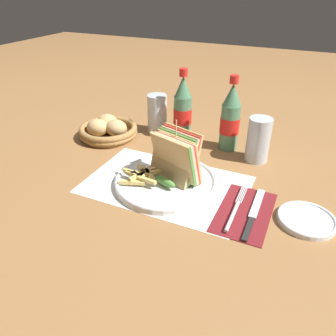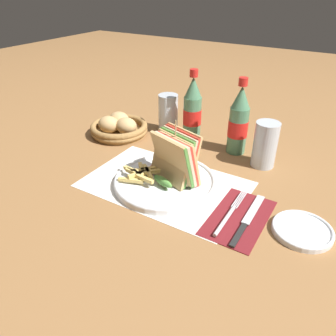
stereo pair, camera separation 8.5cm
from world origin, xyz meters
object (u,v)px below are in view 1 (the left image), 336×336
coke_bottle_far (230,119)px  glass_near (258,140)px  club_sandwich (175,158)px  knife (254,213)px  glass_far (157,116)px  coke_bottle_near (183,110)px  plate_main (165,181)px  fork (234,212)px  side_saucer (307,219)px  bread_basket (108,130)px

coke_bottle_far → glass_near: bearing=-22.3°
coke_bottle_far → club_sandwich: bearing=-105.0°
knife → glass_far: size_ratio=1.53×
coke_bottle_near → glass_near: size_ratio=1.75×
plate_main → fork: plate_main is taller
fork → coke_bottle_near: coke_bottle_near is taller
coke_bottle_far → fork: bearing=-71.6°
glass_far → coke_bottle_far: bearing=-4.8°
coke_bottle_near → club_sandwich: bearing=-71.1°
coke_bottle_near → glass_near: (0.26, -0.05, -0.03)m
glass_near → coke_bottle_far: bearing=157.7°
plate_main → club_sandwich: 0.07m
plate_main → club_sandwich: (0.02, 0.02, 0.07)m
club_sandwich → glass_far: bearing=124.2°
knife → side_saucer: size_ratio=1.58×
fork → glass_far: glass_far is taller
club_sandwich → coke_bottle_far: (0.07, 0.25, 0.02)m
club_sandwich → knife: size_ratio=0.81×
knife → club_sandwich: bearing=166.6°
plate_main → glass_near: glass_near is taller
knife → side_saucer: 0.11m
coke_bottle_near → bread_basket: size_ratio=1.19×
glass_far → side_saucer: glass_far is taller
club_sandwich → glass_near: club_sandwich is taller
bread_basket → side_saucer: size_ratio=1.52×
glass_far → bread_basket: glass_far is taller
fork → coke_bottle_near: (-0.27, 0.33, 0.09)m
plate_main → glass_far: glass_far is taller
fork → club_sandwich: bearing=159.3°
plate_main → coke_bottle_near: 0.31m
plate_main → bread_basket: size_ratio=1.38×
coke_bottle_near → side_saucer: 0.51m
knife → bread_basket: 0.58m
glass_far → side_saucer: (0.51, -0.30, -0.05)m
coke_bottle_near → fork: bearing=-51.1°
glass_near → side_saucer: bearing=-55.9°
plate_main → glass_near: (0.19, 0.23, 0.05)m
club_sandwich → glass_far: (-0.19, 0.28, -0.02)m
club_sandwich → fork: club_sandwich is taller
glass_near → glass_far: size_ratio=1.00×
club_sandwich → glass_near: bearing=52.5°
coke_bottle_far → glass_near: size_ratio=1.75×
fork → knife: fork is taller
fork → glass_near: bearing=91.2°
side_saucer → bread_basket: bearing=163.5°
plate_main → glass_near: bearing=51.4°
knife → coke_bottle_near: 0.45m
coke_bottle_near → coke_bottle_far: 0.16m
knife → glass_far: bearing=140.4°
glass_far → bread_basket: 0.17m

